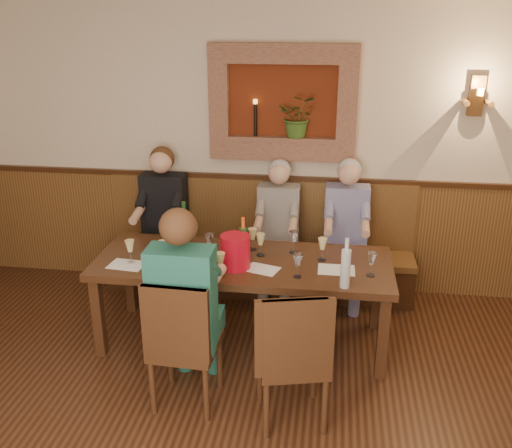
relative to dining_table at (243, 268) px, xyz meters
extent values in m
cube|color=beige|center=(0.00, 1.15, 0.72)|extent=(6.00, 0.04, 2.80)
cube|color=#543218|center=(0.00, 1.13, -0.13)|extent=(6.00, 0.04, 1.10)
cube|color=#381E0F|center=(0.00, 1.13, 0.45)|extent=(6.02, 0.06, 0.05)
cube|color=#60220D|center=(0.20, 1.13, 1.17)|extent=(1.00, 0.02, 0.70)
cube|color=#98644D|center=(0.20, 1.09, 1.61)|extent=(1.36, 0.12, 0.18)
cube|color=#98644D|center=(0.20, 1.09, 0.73)|extent=(1.36, 0.12, 0.18)
cube|color=#98644D|center=(-0.39, 1.09, 1.17)|extent=(0.18, 0.12, 0.70)
cube|color=#98644D|center=(0.79, 1.09, 1.17)|extent=(0.18, 0.12, 0.70)
cube|color=#98644D|center=(0.20, 1.09, 0.84)|extent=(1.00, 0.14, 0.04)
imported|color=#36591E|center=(0.35, 1.09, 1.06)|extent=(0.35, 0.30, 0.39)
cylinder|color=black|center=(-0.05, 1.09, 1.01)|extent=(0.03, 0.03, 0.30)
cylinder|color=#FFBF59|center=(-0.05, 1.09, 1.18)|extent=(0.04, 0.04, 0.04)
cube|color=#543218|center=(1.90, 1.10, 1.27)|extent=(0.12, 0.08, 0.35)
cylinder|color=#543218|center=(1.80, 1.03, 1.22)|extent=(0.05, 0.18, 0.05)
cylinder|color=#543218|center=(2.00, 1.03, 1.22)|extent=(0.05, 0.18, 0.05)
cylinder|color=#FFBF59|center=(1.90, 0.97, 1.32)|extent=(0.06, 0.06, 0.06)
cube|color=#3B2011|center=(0.00, 0.00, 0.04)|extent=(2.40, 0.90, 0.06)
cube|color=#3B2011|center=(-1.12, -0.37, -0.33)|extent=(0.08, 0.08, 0.69)
cube|color=#3B2011|center=(1.12, -0.37, -0.33)|extent=(0.08, 0.08, 0.69)
cube|color=#3B2011|center=(-1.12, 0.37, -0.33)|extent=(0.08, 0.08, 0.69)
cube|color=#3B2011|center=(1.12, 0.37, -0.33)|extent=(0.08, 0.08, 0.69)
cube|color=#381E0F|center=(0.00, 0.91, -0.48)|extent=(3.00, 0.40, 0.40)
cube|color=#543218|center=(0.00, 0.91, -0.26)|extent=(3.00, 0.45, 0.06)
cube|color=#543218|center=(0.00, 1.10, 0.10)|extent=(3.00, 0.06, 0.66)
cube|color=#3B2011|center=(-0.27, -0.84, -0.46)|extent=(0.44, 0.44, 0.42)
cube|color=#3B2011|center=(-0.27, -0.84, -0.22)|extent=(0.46, 0.46, 0.05)
cube|color=#3B2011|center=(-0.28, -1.04, 0.07)|extent=(0.45, 0.06, 0.53)
cube|color=#3B2011|center=(0.48, -0.92, -0.46)|extent=(0.52, 0.52, 0.43)
cube|color=#3B2011|center=(0.48, -0.92, -0.22)|extent=(0.54, 0.54, 0.05)
cube|color=#3B2011|center=(0.52, -1.12, 0.08)|extent=(0.45, 0.15, 0.54)
cube|color=black|center=(-0.92, 0.76, -0.45)|extent=(0.43, 0.45, 0.45)
cube|color=black|center=(-0.92, 0.93, 0.22)|extent=(0.43, 0.22, 0.56)
sphere|color=#D8A384|center=(-0.92, 0.89, 0.63)|extent=(0.21, 0.21, 0.21)
sphere|color=#4C2D19|center=(-0.92, 0.94, 0.65)|extent=(0.24, 0.24, 0.24)
cube|color=#625D5A|center=(0.20, 0.77, -0.45)|extent=(0.39, 0.41, 0.45)
cube|color=#625D5A|center=(0.20, 0.93, 0.18)|extent=(0.39, 0.21, 0.51)
sphere|color=#D8A384|center=(0.20, 0.89, 0.56)|extent=(0.20, 0.20, 0.20)
sphere|color=#B2B2B2|center=(0.20, 0.94, 0.58)|extent=(0.22, 0.22, 0.22)
cube|color=navy|center=(0.84, 0.77, -0.45)|extent=(0.40, 0.42, 0.45)
cube|color=navy|center=(0.84, 0.93, 0.19)|extent=(0.40, 0.21, 0.53)
sphere|color=#D8A384|center=(0.84, 0.89, 0.58)|extent=(0.20, 0.20, 0.20)
sphere|color=#B2B2B2|center=(0.84, 0.94, 0.60)|extent=(0.22, 0.22, 0.22)
cube|color=navy|center=(-0.27, -0.69, -0.45)|extent=(0.45, 0.47, 0.45)
cube|color=navy|center=(-0.27, -0.87, 0.24)|extent=(0.45, 0.23, 0.58)
sphere|color=#D8A384|center=(-0.27, -0.83, 0.67)|extent=(0.22, 0.22, 0.22)
sphere|color=#4C2D19|center=(-0.27, -0.88, 0.69)|extent=(0.24, 0.24, 0.24)
cylinder|color=red|center=(-0.04, -0.14, 0.21)|extent=(0.29, 0.29, 0.27)
cylinder|color=#19471E|center=(0.01, -0.02, 0.22)|extent=(0.08, 0.08, 0.28)
cylinder|color=#F45C1B|center=(0.01, -0.02, 0.40)|extent=(0.03, 0.03, 0.09)
cylinder|color=#19471E|center=(-0.52, 0.17, 0.24)|extent=(0.10, 0.10, 0.33)
cylinder|color=#19471E|center=(-0.52, 0.17, 0.45)|extent=(0.04, 0.04, 0.09)
cylinder|color=silver|center=(0.81, -0.37, 0.22)|extent=(0.08, 0.08, 0.29)
cylinder|color=silver|center=(0.81, -0.37, 0.41)|extent=(0.03, 0.03, 0.09)
cube|color=white|center=(-0.90, -0.22, 0.08)|extent=(0.30, 0.23, 0.00)
cube|color=white|center=(0.18, -0.15, 0.08)|extent=(0.30, 0.25, 0.00)
cube|color=white|center=(0.75, -0.08, 0.08)|extent=(0.29, 0.21, 0.00)
cube|color=white|center=(-0.42, -0.28, 0.08)|extent=(0.30, 0.25, 0.00)
camera|label=1|loc=(0.68, -4.17, 1.99)|focal=40.00mm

